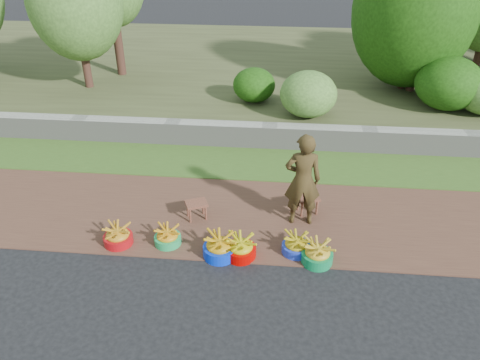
# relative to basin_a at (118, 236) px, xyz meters

# --- Properties ---
(ground_plane) EXTENTS (120.00, 120.00, 0.00)m
(ground_plane) POSITION_rel_basin_a_xyz_m (2.34, -0.30, -0.16)
(ground_plane) COLOR black
(ground_plane) RESTS_ON ground
(dirt_shoulder) EXTENTS (80.00, 2.50, 0.02)m
(dirt_shoulder) POSITION_rel_basin_a_xyz_m (2.34, 0.95, -0.15)
(dirt_shoulder) COLOR #4F3125
(dirt_shoulder) RESTS_ON ground
(grass_verge) EXTENTS (80.00, 1.50, 0.04)m
(grass_verge) POSITION_rel_basin_a_xyz_m (2.34, 2.95, -0.14)
(grass_verge) COLOR #395C1F
(grass_verge) RESTS_ON ground
(retaining_wall) EXTENTS (80.00, 0.35, 0.55)m
(retaining_wall) POSITION_rel_basin_a_xyz_m (2.34, 3.80, 0.11)
(retaining_wall) COLOR gray
(retaining_wall) RESTS_ON ground
(earth_bank) EXTENTS (80.00, 10.00, 0.50)m
(earth_bank) POSITION_rel_basin_a_xyz_m (2.34, 8.70, 0.09)
(earth_bank) COLOR #424827
(earth_bank) RESTS_ON ground
(vegetation) EXTENTS (26.04, 7.23, 4.51)m
(vegetation) POSITION_rel_basin_a_xyz_m (6.95, 6.81, 2.43)
(vegetation) COLOR #3B231A
(vegetation) RESTS_ON earth_bank
(basin_a) EXTENTS (0.48, 0.48, 0.36)m
(basin_a) POSITION_rel_basin_a_xyz_m (0.00, 0.00, 0.00)
(basin_a) COLOR #A60C11
(basin_a) RESTS_ON ground
(basin_b) EXTENTS (0.44, 0.44, 0.33)m
(basin_b) POSITION_rel_basin_a_xyz_m (0.81, 0.07, -0.01)
(basin_b) COLOR #1E9A51
(basin_b) RESTS_ON ground
(basin_c) EXTENTS (0.53, 0.53, 0.40)m
(basin_c) POSITION_rel_basin_a_xyz_m (1.71, -0.14, 0.02)
(basin_c) COLOR #062EDA
(basin_c) RESTS_ON ground
(basin_d) EXTENTS (0.50, 0.50, 0.37)m
(basin_d) POSITION_rel_basin_a_xyz_m (2.04, -0.12, 0.01)
(basin_d) COLOR #B40200
(basin_d) RESTS_ON ground
(basin_e) EXTENTS (0.46, 0.46, 0.34)m
(basin_e) POSITION_rel_basin_a_xyz_m (2.92, 0.05, -0.01)
(basin_e) COLOR #1C35C7
(basin_e) RESTS_ON ground
(basin_f) EXTENTS (0.50, 0.50, 0.37)m
(basin_f) POSITION_rel_basin_a_xyz_m (3.25, -0.15, 0.01)
(basin_f) COLOR #0D7742
(basin_f) RESTS_ON ground
(stool_left) EXTENTS (0.45, 0.41, 0.33)m
(stool_left) POSITION_rel_basin_a_xyz_m (1.17, 0.83, 0.12)
(stool_left) COLOR brown
(stool_left) RESTS_ON dirt_shoulder
(stool_right) EXTENTS (0.45, 0.39, 0.33)m
(stool_right) POSITION_rel_basin_a_xyz_m (3.13, 1.20, 0.12)
(stool_right) COLOR brown
(stool_right) RESTS_ON dirt_shoulder
(vendor_woman) EXTENTS (0.64, 0.45, 1.69)m
(vendor_woman) POSITION_rel_basin_a_xyz_m (2.99, 0.90, 0.71)
(vendor_woman) COLOR black
(vendor_woman) RESTS_ON dirt_shoulder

